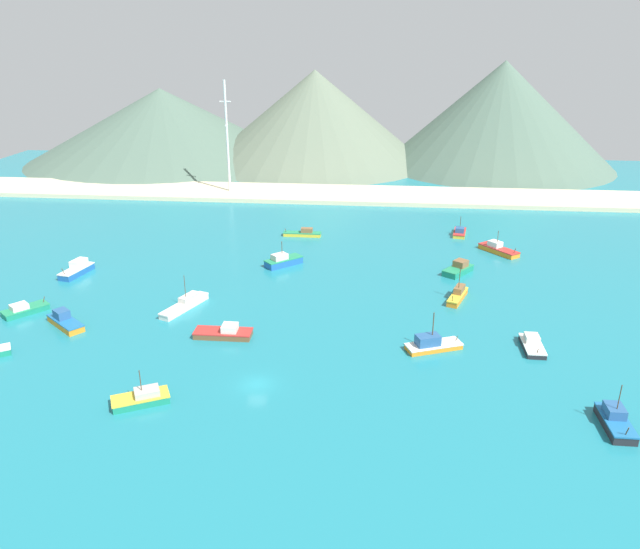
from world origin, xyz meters
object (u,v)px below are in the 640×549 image
at_px(fishing_boat_0, 185,304).
at_px(fishing_boat_1, 24,310).
at_px(fishing_boat_11, 532,344).
at_px(fishing_boat_13, 432,344).
at_px(fishing_boat_9, 458,295).
at_px(fishing_boat_15, 77,269).
at_px(fishing_boat_4, 460,232).
at_px(fishing_boat_7, 283,261).
at_px(fishing_boat_14, 142,398).
at_px(fishing_boat_5, 498,249).
at_px(fishing_boat_10, 65,321).
at_px(fishing_boat_2, 458,269).
at_px(radio_tower, 227,138).
at_px(fishing_boat_6, 303,233).
at_px(fishing_boat_12, 615,421).
at_px(fishing_boat_3, 224,333).

distance_m(fishing_boat_0, fishing_boat_1, 26.88).
relative_size(fishing_boat_11, fishing_boat_13, 0.76).
relative_size(fishing_boat_9, fishing_boat_15, 0.96).
xyz_separation_m(fishing_boat_4, fishing_boat_9, (-4.78, -38.32, 0.15)).
bearing_deg(fishing_boat_7, fishing_boat_14, -101.26).
xyz_separation_m(fishing_boat_13, fishing_boat_15, (-67.22, 24.45, 0.15)).
distance_m(fishing_boat_5, fishing_boat_10, 87.52).
relative_size(fishing_boat_2, radio_tower, 0.23).
relative_size(fishing_boat_4, fishing_boat_6, 0.82).
bearing_deg(fishing_boat_0, fishing_boat_11, -9.15).
relative_size(fishing_boat_1, fishing_boat_9, 0.93).
distance_m(fishing_boat_2, fishing_boat_11, 31.40).
xyz_separation_m(fishing_boat_12, fishing_boat_13, (-20.38, 17.39, -0.01)).
distance_m(fishing_boat_5, fishing_boat_11, 43.90).
bearing_deg(fishing_boat_3, fishing_boat_4, 52.91).
relative_size(fishing_boat_10, fishing_boat_11, 1.19).
bearing_deg(fishing_boat_13, fishing_boat_11, 6.68).
bearing_deg(fishing_boat_13, fishing_boat_15, 160.02).
bearing_deg(fishing_boat_4, fishing_boat_15, -157.06).
bearing_deg(fishing_boat_14, fishing_boat_13, 25.44).
xyz_separation_m(fishing_boat_13, fishing_boat_14, (-37.82, -17.99, -0.14)).
bearing_deg(fishing_boat_2, fishing_boat_3, -141.66).
bearing_deg(fishing_boat_0, fishing_boat_12, -24.64).
bearing_deg(fishing_boat_3, fishing_boat_5, 42.00).
relative_size(fishing_boat_7, fishing_boat_9, 0.96).
bearing_deg(fishing_boat_15, fishing_boat_5, 13.99).
bearing_deg(fishing_boat_9, fishing_boat_14, -139.74).
distance_m(fishing_boat_1, fishing_boat_3, 36.11).
relative_size(fishing_boat_10, fishing_boat_13, 0.91).
distance_m(fishing_boat_4, fishing_boat_13, 58.48).
relative_size(fishing_boat_5, fishing_boat_11, 1.34).
relative_size(fishing_boat_15, radio_tower, 0.26).
xyz_separation_m(fishing_boat_7, fishing_boat_9, (33.66, -14.10, -0.15)).
height_order(fishing_boat_1, fishing_boat_4, fishing_boat_4).
distance_m(fishing_boat_7, fishing_boat_10, 43.71).
distance_m(fishing_boat_0, fishing_boat_13, 42.51).
distance_m(fishing_boat_2, fishing_boat_15, 75.26).
bearing_deg(radio_tower, fishing_boat_12, -56.10).
xyz_separation_m(fishing_boat_5, fishing_boat_14, (-55.44, -63.57, -0.05)).
height_order(fishing_boat_4, fishing_boat_12, fishing_boat_12).
distance_m(fishing_boat_2, fishing_boat_3, 50.34).
height_order(fishing_boat_6, fishing_boat_15, fishing_boat_15).
bearing_deg(fishing_boat_9, fishing_boat_2, 83.06).
distance_m(fishing_boat_5, fishing_boat_13, 48.87).
height_order(fishing_boat_0, fishing_boat_7, fishing_boat_0).
xyz_separation_m(fishing_boat_1, fishing_boat_4, (78.41, 51.31, -0.01)).
distance_m(fishing_boat_2, fishing_boat_12, 51.27).
bearing_deg(fishing_boat_11, fishing_boat_10, 179.65).
distance_m(fishing_boat_5, radio_tower, 85.03).
relative_size(fishing_boat_12, fishing_boat_14, 0.94).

